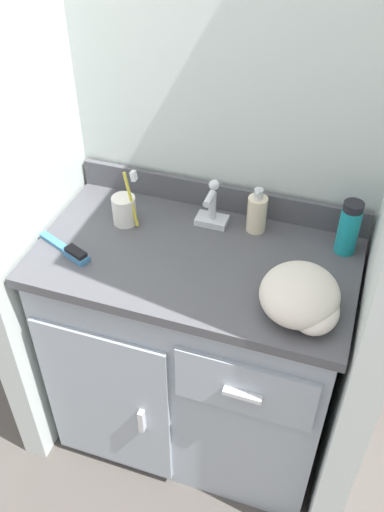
{
  "coord_description": "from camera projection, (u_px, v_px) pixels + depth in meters",
  "views": [
    {
      "loc": [
        0.36,
        -1.09,
        1.8
      ],
      "look_at": [
        0.0,
        -0.02,
        0.83
      ],
      "focal_mm": 40.0,
      "sensor_mm": 36.0,
      "label": 1
    }
  ],
  "objects": [
    {
      "name": "toothbrush_cup",
      "position": [
        125.0,
        209.0,
        1.6
      ],
      "size": [
        0.08,
        0.07,
        0.18
      ],
      "color": "white",
      "rests_on": "vanity"
    },
    {
      "name": "hand_towel",
      "position": [
        303.0,
        298.0,
        1.34
      ],
      "size": [
        0.19,
        0.21,
        0.1
      ],
      "color": "beige",
      "rests_on": "vanity"
    },
    {
      "name": "hairbrush",
      "position": [
        70.0,
        251.0,
        1.52
      ],
      "size": [
        0.18,
        0.1,
        0.03
      ],
      "rotation": [
        0.0,
        0.0,
        -0.4
      ],
      "color": "teal",
      "rests_on": "vanity"
    },
    {
      "name": "backsplash",
      "position": [
        220.0,
        197.0,
        1.66
      ],
      "size": [
        0.86,
        0.02,
        0.08
      ],
      "color": "#4C4C51",
      "rests_on": "vanity"
    },
    {
      "name": "ground_plane",
      "position": [
        194.0,
        426.0,
        2.05
      ],
      "size": [
        6.0,
        6.0,
        0.0
      ],
      "primitive_type": "plane",
      "color": "#4C4742"
    },
    {
      "name": "vanity",
      "position": [
        194.0,
        351.0,
        1.77
      ],
      "size": [
        0.86,
        0.5,
        0.81
      ],
      "color": "#9EA8B2",
      "rests_on": "ground_plane"
    },
    {
      "name": "sink_faucet",
      "position": [
        212.0,
        210.0,
        1.6
      ],
      "size": [
        0.09,
        0.09,
        0.14
      ],
      "color": "silver",
      "rests_on": "vanity"
    },
    {
      "name": "soap_dispenser",
      "position": [
        257.0,
        213.0,
        1.57
      ],
      "size": [
        0.05,
        0.06,
        0.14
      ],
      "color": "beige",
      "rests_on": "vanity"
    },
    {
      "name": "wall_back",
      "position": [
        229.0,
        107.0,
        1.54
      ],
      "size": [
        1.04,
        0.08,
        2.2
      ],
      "primitive_type": "cube",
      "color": "silver",
      "rests_on": "ground_plane"
    },
    {
      "name": "shaving_cream_can",
      "position": [
        349.0,
        228.0,
        1.49
      ],
      "size": [
        0.06,
        0.06,
        0.16
      ],
      "color": "teal",
      "rests_on": "vanity"
    },
    {
      "name": "wall_left",
      "position": [
        16.0,
        129.0,
        1.44
      ],
      "size": [
        0.08,
        0.56,
        2.2
      ],
      "primitive_type": "cube",
      "color": "silver",
      "rests_on": "ground_plane"
    }
  ]
}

